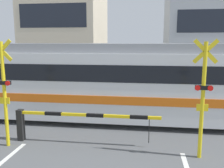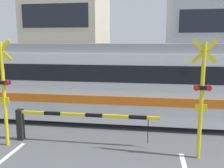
{
  "view_description": "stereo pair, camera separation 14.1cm",
  "coord_description": "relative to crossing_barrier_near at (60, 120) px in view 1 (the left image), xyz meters",
  "views": [
    {
      "loc": [
        1.42,
        -1.36,
        3.33
      ],
      "look_at": [
        0.0,
        8.69,
        1.6
      ],
      "focal_mm": 40.0,
      "sensor_mm": 36.0,
      "label": 1
    },
    {
      "loc": [
        1.56,
        -1.34,
        3.33
      ],
      "look_at": [
        0.0,
        8.69,
        1.6
      ],
      "focal_mm": 40.0,
      "sensor_mm": 36.0,
      "label": 2
    }
  ],
  "objects": [
    {
      "name": "rail_track_near",
      "position": [
        1.4,
        2.07,
        -0.75
      ],
      "size": [
        50.0,
        0.1,
        0.08
      ],
      "color": "gray",
      "rests_on": "ground_plane"
    },
    {
      "name": "building_left_of_street",
      "position": [
        -5.28,
        17.19,
        4.24
      ],
      "size": [
        7.09,
        7.59,
        10.05
      ],
      "color": "beige",
      "rests_on": "ground_plane"
    },
    {
      "name": "crossing_signal_left",
      "position": [
        -1.58,
        -0.49,
        1.09
      ],
      "size": [
        0.68,
        0.15,
        3.41
      ],
      "color": "yellow",
      "rests_on": "ground_plane"
    },
    {
      "name": "crossing_barrier_far",
      "position": [
        2.8,
        5.88,
        0.0
      ],
      "size": [
        4.79,
        0.2,
        1.07
      ],
      "color": "black",
      "rests_on": "ground_plane"
    },
    {
      "name": "crossing_signal_right",
      "position": [
        4.38,
        -0.49,
        1.09
      ],
      "size": [
        0.68,
        0.15,
        3.41
      ],
      "color": "yellow",
      "rests_on": "ground_plane"
    },
    {
      "name": "pedestrian",
      "position": [
        0.26,
        8.07,
        0.2
      ],
      "size": [
        0.38,
        0.22,
        1.71
      ],
      "color": "#23232D",
      "rests_on": "ground_plane"
    },
    {
      "name": "crossing_barrier_near",
      "position": [
        0.0,
        0.0,
        0.0
      ],
      "size": [
        4.79,
        0.2,
        1.07
      ],
      "color": "black",
      "rests_on": "ground_plane"
    },
    {
      "name": "building_right_of_street",
      "position": [
        8.16,
        17.19,
        3.7
      ],
      "size": [
        7.26,
        7.59,
        8.97
      ],
      "color": "#B2B7BC",
      "rests_on": "ground_plane"
    },
    {
      "name": "rail_track_far",
      "position": [
        1.4,
        3.51,
        -0.75
      ],
      "size": [
        50.0,
        0.1,
        0.08
      ],
      "color": "gray",
      "rests_on": "ground_plane"
    }
  ]
}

